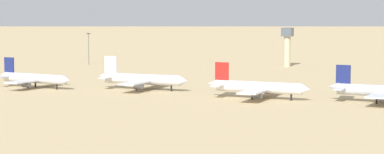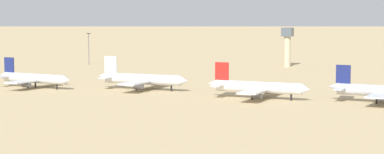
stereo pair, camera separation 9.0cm
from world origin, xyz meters
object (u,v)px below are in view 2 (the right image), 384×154
control_tower (287,43)px  parked_jet_red_5 (257,87)px  light_pole_west (89,47)px  parked_jet_navy_3 (34,78)px  parked_jet_white_4 (142,79)px  parked_jet_navy_6 (382,91)px

control_tower → parked_jet_red_5: bearing=-79.2°
parked_jet_red_5 → light_pole_west: size_ratio=2.20×
light_pole_west → parked_jet_navy_3: bearing=-71.2°
parked_jet_white_4 → light_pole_west: size_ratio=2.23×
parked_jet_navy_3 → light_pole_west: light_pole_west is taller
parked_jet_red_5 → control_tower: control_tower is taller
control_tower → light_pole_west: (-96.51, -27.06, -2.33)m
parked_jet_navy_6 → parked_jet_navy_3: bearing=-172.8°
parked_jet_navy_6 → control_tower: 137.49m
light_pole_west → control_tower: bearing=15.7°
parked_jet_red_5 → parked_jet_navy_3: bearing=-178.1°
parked_jet_navy_6 → parked_jet_red_5: bearing=-168.4°
parked_jet_red_5 → parked_jet_navy_6: parked_jet_red_5 is taller
control_tower → parked_jet_navy_6: bearing=-62.3°
parked_jet_navy_3 → light_pole_west: 105.94m
parked_jet_white_4 → control_tower: size_ratio=1.87×
parked_jet_white_4 → parked_jet_navy_6: 86.27m
parked_jet_navy_6 → control_tower: bearing=122.3°
parked_jet_red_5 → light_pole_west: 156.38m
parked_jet_white_4 → light_pole_west: light_pole_west is taller
parked_jet_navy_3 → parked_jet_white_4: parked_jet_white_4 is taller
parked_jet_red_5 → control_tower: (-24.18, 126.36, 7.77)m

